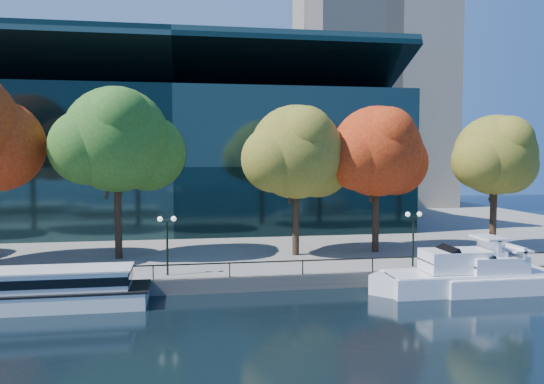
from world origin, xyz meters
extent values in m
plane|color=black|center=(0.00, 0.00, 0.00)|extent=(160.00, 160.00, 0.00)
cube|color=slate|center=(0.00, 36.50, 0.50)|extent=(90.00, 67.00, 1.00)
cube|color=#47443F|center=(0.00, 3.05, 0.50)|extent=(90.00, 0.25, 1.00)
cube|color=black|center=(0.00, 3.25, 1.95)|extent=(88.20, 0.08, 0.08)
cube|color=black|center=(0.00, 3.25, 1.45)|extent=(0.07, 0.07, 0.90)
cube|color=black|center=(-4.00, 32.00, 8.00)|extent=(50.00, 24.00, 16.00)
cube|color=black|center=(-4.00, 28.00, 17.50)|extent=(50.00, 17.14, 7.86)
cube|color=tan|center=(28.00, 55.00, 32.50)|extent=(22.00, 22.00, 65.00)
cube|color=white|center=(-12.03, 1.26, 0.53)|extent=(13.55, 3.29, 1.06)
cube|color=black|center=(-12.03, 1.26, 1.08)|extent=(13.82, 3.36, 0.12)
cube|color=white|center=(-11.55, 1.26, 1.69)|extent=(10.57, 2.70, 1.16)
cube|color=black|center=(-11.55, 1.26, 1.74)|extent=(10.70, 2.76, 0.53)
cube|color=white|center=(-11.55, 1.26, 2.32)|extent=(10.84, 2.83, 0.10)
cube|color=white|center=(15.90, 0.78, 0.65)|extent=(11.45, 3.27, 1.31)
cube|color=white|center=(10.17, 0.78, 0.65)|extent=(2.51, 2.51, 1.31)
cube|color=white|center=(15.90, 0.78, 1.33)|extent=(11.22, 3.21, 0.09)
cube|color=white|center=(15.33, 0.78, 2.13)|extent=(5.15, 2.45, 1.42)
cube|color=black|center=(13.84, 0.78, 2.24)|extent=(2.26, 2.36, 1.79)
cube|color=white|center=(17.27, 0.78, 3.16)|extent=(0.27, 2.55, 0.87)
cube|color=white|center=(17.27, 0.78, 3.60)|extent=(1.53, 2.55, 0.16)
cube|color=white|center=(17.88, 0.21, 0.57)|extent=(8.52, 2.65, 1.14)
cube|color=white|center=(13.62, 0.21, 0.57)|extent=(2.09, 2.09, 1.14)
cube|color=white|center=(17.88, 0.21, 1.16)|extent=(8.35, 2.60, 0.08)
cube|color=white|center=(17.45, 0.21, 1.85)|extent=(3.83, 1.99, 1.23)
cube|color=black|center=(16.34, 0.21, 1.94)|extent=(1.73, 1.91, 1.43)
cube|color=white|center=(18.90, 0.21, 2.75)|extent=(0.24, 2.07, 0.76)
cube|color=white|center=(18.90, 0.21, 2.84)|extent=(1.33, 2.07, 0.14)
cylinder|color=black|center=(-8.11, 11.10, 4.74)|extent=(0.56, 0.56, 7.49)
cylinder|color=black|center=(-7.61, 11.30, 7.68)|extent=(1.19, 1.80, 3.74)
cylinder|color=black|center=(-8.51, 10.80, 7.42)|extent=(1.09, 1.24, 3.35)
sphere|color=#26561B|center=(-8.11, 11.10, 10.36)|extent=(8.22, 8.22, 8.22)
sphere|color=#26561B|center=(-5.85, 12.33, 9.33)|extent=(6.16, 6.16, 6.16)
sphere|color=#26561B|center=(-10.16, 10.28, 9.74)|extent=(5.75, 5.75, 5.75)
sphere|color=#26561B|center=(-7.69, 9.45, 11.79)|extent=(4.93, 4.93, 4.93)
cylinder|color=black|center=(5.99, 10.28, 4.36)|extent=(0.56, 0.56, 6.72)
cylinder|color=black|center=(6.49, 10.48, 7.00)|extent=(1.10, 1.65, 3.37)
cylinder|color=black|center=(5.59, 9.98, 6.76)|extent=(1.01, 1.14, 3.01)
sphere|color=brown|center=(5.99, 10.28, 9.40)|extent=(7.58, 7.58, 7.58)
sphere|color=brown|center=(8.08, 11.42, 8.45)|extent=(5.69, 5.69, 5.69)
sphere|color=brown|center=(4.10, 9.53, 8.83)|extent=(5.31, 5.31, 5.31)
sphere|color=brown|center=(6.37, 8.77, 10.72)|extent=(4.55, 4.55, 4.55)
cylinder|color=black|center=(12.91, 10.57, 4.38)|extent=(0.56, 0.56, 6.77)
cylinder|color=black|center=(13.41, 10.77, 7.04)|extent=(1.11, 1.66, 3.40)
cylinder|color=black|center=(12.51, 10.27, 6.80)|extent=(1.02, 1.15, 3.03)
sphere|color=maroon|center=(12.91, 10.57, 9.46)|extent=(7.55, 7.55, 7.55)
sphere|color=maroon|center=(14.99, 11.70, 8.52)|extent=(5.66, 5.66, 5.66)
sphere|color=maroon|center=(11.02, 9.81, 8.89)|extent=(5.29, 5.29, 5.29)
sphere|color=maroon|center=(13.29, 9.06, 10.78)|extent=(4.53, 4.53, 4.53)
cylinder|color=black|center=(23.22, 9.85, 4.26)|extent=(0.56, 0.56, 6.53)
cylinder|color=black|center=(23.72, 10.05, 6.83)|extent=(1.08, 1.61, 3.28)
cylinder|color=black|center=(22.82, 9.55, 6.59)|extent=(0.99, 1.12, 2.93)
sphere|color=brown|center=(23.22, 9.85, 9.16)|extent=(6.83, 6.83, 6.83)
sphere|color=brown|center=(25.10, 10.88, 8.30)|extent=(5.12, 5.12, 5.12)
sphere|color=brown|center=(21.52, 9.17, 8.64)|extent=(4.78, 4.78, 4.78)
sphere|color=brown|center=(23.56, 8.49, 10.35)|extent=(4.10, 4.10, 4.10)
cylinder|color=black|center=(-4.11, 4.50, 2.80)|extent=(0.14, 0.14, 3.60)
cube|color=black|center=(-4.11, 4.50, 4.65)|extent=(0.90, 0.06, 0.06)
sphere|color=white|center=(-4.56, 4.50, 4.85)|extent=(0.36, 0.36, 0.36)
sphere|color=white|center=(-3.66, 4.50, 4.85)|extent=(0.36, 0.36, 0.36)
cylinder|color=black|center=(13.54, 4.50, 2.80)|extent=(0.14, 0.14, 3.60)
cube|color=black|center=(13.54, 4.50, 4.65)|extent=(0.90, 0.06, 0.06)
sphere|color=white|center=(13.09, 4.50, 4.85)|extent=(0.36, 0.36, 0.36)
sphere|color=white|center=(13.99, 4.50, 4.85)|extent=(0.36, 0.36, 0.36)
camera|label=1|loc=(-2.86, -31.68, 9.15)|focal=35.00mm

